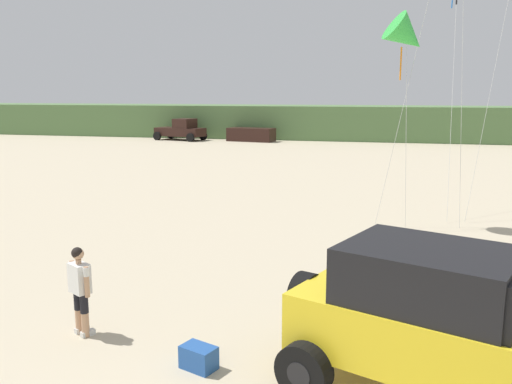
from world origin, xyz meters
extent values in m
cube|color=#567A47|center=(-3.61, 48.72, 1.55)|extent=(90.00, 6.90, 3.10)
cube|color=yellow|center=(3.67, 3.87, 1.01)|extent=(4.77, 3.32, 0.90)
cube|color=black|center=(3.35, 3.99, 1.86)|extent=(2.79, 2.48, 0.80)
cylinder|color=black|center=(1.51, 4.72, 1.11)|extent=(0.56, 0.83, 0.77)
cylinder|color=black|center=(2.42, 5.47, 0.42)|extent=(0.89, 0.59, 0.84)
cylinder|color=black|center=(2.42, 5.47, 0.42)|extent=(0.47, 0.44, 0.38)
cylinder|color=black|center=(1.67, 3.55, 0.42)|extent=(0.89, 0.59, 0.84)
cylinder|color=black|center=(1.67, 3.55, 0.42)|extent=(0.47, 0.44, 0.38)
cylinder|color=tan|center=(-2.69, 4.71, 0.25)|extent=(0.14, 0.14, 0.49)
cylinder|color=black|center=(-2.69, 4.71, 0.64)|extent=(0.15, 0.15, 0.36)
cube|color=silver|center=(-2.67, 4.74, 0.05)|extent=(0.23, 0.28, 0.10)
cylinder|color=tan|center=(-2.50, 4.60, 0.25)|extent=(0.14, 0.14, 0.49)
cylinder|color=black|center=(-2.50, 4.60, 0.64)|extent=(0.15, 0.15, 0.36)
cube|color=silver|center=(-2.48, 4.63, 0.05)|extent=(0.23, 0.28, 0.10)
cube|color=silver|center=(-2.59, 4.65, 1.09)|extent=(0.48, 0.43, 0.54)
cylinder|color=tan|center=(-2.81, 4.78, 1.08)|extent=(0.09, 0.09, 0.56)
cylinder|color=silver|center=(-2.81, 4.78, 1.27)|extent=(0.11, 0.11, 0.16)
cylinder|color=tan|center=(-2.37, 4.52, 1.08)|extent=(0.09, 0.09, 0.56)
cylinder|color=silver|center=(-2.37, 4.52, 1.27)|extent=(0.11, 0.11, 0.16)
cylinder|color=tan|center=(-2.59, 4.65, 1.40)|extent=(0.10, 0.10, 0.08)
sphere|color=tan|center=(-2.59, 4.65, 1.54)|extent=(0.21, 0.21, 0.21)
sphere|color=black|center=(-2.60, 4.64, 1.56)|extent=(0.21, 0.21, 0.21)
cube|color=#23519E|center=(-0.10, 3.98, 0.19)|extent=(0.65, 0.53, 0.38)
cube|color=black|center=(-15.96, 43.41, 0.76)|extent=(4.92, 2.95, 0.76)
cube|color=black|center=(-15.42, 43.28, 1.56)|extent=(1.98, 2.13, 0.84)
cylinder|color=black|center=(-13.91, 43.99, 0.38)|extent=(0.80, 0.43, 0.76)
cylinder|color=black|center=(-14.41, 41.95, 0.38)|extent=(0.80, 0.43, 0.76)
cylinder|color=black|center=(-17.50, 44.87, 0.38)|extent=(0.80, 0.43, 0.76)
cylinder|color=black|center=(-18.00, 42.84, 0.38)|extent=(0.80, 0.43, 0.76)
cube|color=black|center=(-9.26, 43.77, 0.60)|extent=(4.42, 2.37, 1.20)
cylinder|color=silver|center=(4.98, 15.25, 4.46)|extent=(0.25, 1.65, 8.82)
cylinder|color=silver|center=(6.49, 17.93, 6.11)|extent=(2.21, 5.01, 12.13)
cylinder|color=silver|center=(5.01, 18.15, 4.42)|extent=(0.45, 5.82, 8.74)
cone|color=green|center=(3.17, 14.86, 6.15)|extent=(1.87, 1.64, 1.63)
cylinder|color=orange|center=(3.02, 14.86, 5.29)|extent=(0.05, 0.10, 1.05)
cylinder|color=silver|center=(3.28, 14.29, 3.10)|extent=(0.23, 1.15, 6.11)
cylinder|color=silver|center=(3.43, 15.18, 5.30)|extent=(2.03, 2.38, 10.49)
camera|label=1|loc=(2.69, -3.62, 4.39)|focal=37.89mm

